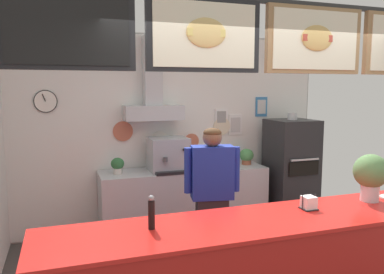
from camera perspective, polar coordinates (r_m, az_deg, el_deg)
back_wall_assembly at (r=5.45m, az=-2.62°, el=1.61°), size 4.56×2.75×2.78m
back_prep_counter at (r=5.49m, az=-1.16°, el=-9.49°), size 2.31×0.63×0.92m
pizza_oven at (r=5.94m, az=14.34°, el=-5.07°), size 0.64×0.67×1.67m
shop_worker at (r=4.24m, az=2.96°, el=-8.70°), size 0.60×0.30×1.61m
espresso_machine at (r=5.24m, az=-3.51°, el=-2.60°), size 0.52×0.51×0.45m
potted_basil at (r=5.72m, az=8.04°, el=-2.80°), size 0.21×0.21×0.23m
potted_thyme at (r=5.13m, az=-10.93°, el=-4.08°), size 0.17×0.17×0.21m
potted_sage at (r=5.52m, az=4.90°, el=-3.12°), size 0.16×0.16×0.22m
potted_rosemary at (r=5.42m, az=0.81°, el=-3.11°), size 0.22×0.22×0.25m
basil_vase at (r=3.84m, az=24.87°, el=-5.06°), size 0.31×0.31×0.43m
napkin_holder at (r=3.44m, az=16.84°, el=-9.34°), size 0.13×0.12×0.13m
pepper_grinder at (r=2.86m, az=-6.01°, el=-11.01°), size 0.05×0.05×0.25m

